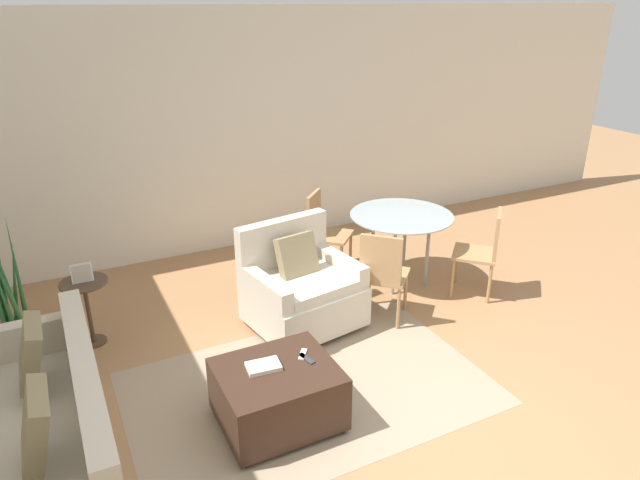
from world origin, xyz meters
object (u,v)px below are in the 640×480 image
book_stack (263,366)px  potted_plant (17,334)px  couch (38,449)px  dining_chair_near_right (485,247)px  tv_remote_primary (303,354)px  dining_chair_near_left (383,271)px  dining_table (401,223)px  tv_remote_secondary (306,359)px  dining_chair_far_left (323,228)px  side_table (87,301)px  ottoman (278,394)px  armchair (301,289)px  picture_frame (82,273)px

book_stack → potted_plant: size_ratio=0.19×
couch → dining_chair_near_right: bearing=10.6°
tv_remote_primary → dining_chair_near_left: 1.41m
potted_plant → couch: bearing=-86.0°
dining_table → tv_remote_secondary: bearing=-140.8°
couch → dining_chair_far_left: size_ratio=2.11×
tv_remote_primary → dining_table: (1.77, 1.38, 0.22)m
dining_chair_near_left → dining_chair_far_left: size_ratio=1.00×
dining_chair_near_right → dining_chair_far_left: same height
book_stack → dining_table: bearing=34.1°
tv_remote_primary → dining_chair_far_left: (1.17, 1.98, 0.06)m
couch → dining_chair_near_right: couch is taller
couch → side_table: 1.66m
ottoman → dining_chair_near_left: (1.40, 0.86, 0.27)m
armchair → picture_frame: bearing=162.8°
potted_plant → picture_frame: 0.69m
couch → picture_frame: bearing=73.9°
tv_remote_secondary → couch: bearing=177.5°
side_table → dining_table: dining_table is taller
tv_remote_secondary → dining_chair_near_left: bearing=35.8°
potted_plant → dining_table: bearing=-2.3°
armchair → tv_remote_secondary: size_ratio=6.64×
picture_frame → dining_chair_far_left: 2.49m
couch → potted_plant: 1.52m
ottoman → potted_plant: potted_plant is taller
armchair → side_table: size_ratio=1.72×
tv_remote_secondary → dining_table: bearing=39.2°
couch → armchair: bearing=25.1°
ottoman → tv_remote_secondary: (0.23, 0.01, 0.21)m
dining_chair_far_left → picture_frame: bearing=-171.2°
dining_table → picture_frame: bearing=175.9°
ottoman → book_stack: 0.24m
book_stack → picture_frame: bearing=121.1°
potted_plant → dining_chair_near_left: size_ratio=1.45×
dining_chair_near_left → dining_chair_far_left: same height
tv_remote_primary → side_table: side_table is taller
picture_frame → dining_table: (3.06, -0.22, -0.01)m
couch → dining_chair_near_left: 3.02m
potted_plant → picture_frame: bearing=7.4°
tv_remote_primary → potted_plant: bearing=140.5°
tv_remote_secondary → tv_remote_primary: bearing=90.6°
armchair → dining_chair_near_right: armchair is taller
tv_remote_secondary → picture_frame: bearing=127.8°
tv_remote_primary → dining_chair_far_left: 2.30m
tv_remote_secondary → dining_chair_far_left: dining_chair_far_left is taller
potted_plant → picture_frame: (0.56, 0.07, 0.39)m
couch → side_table: (0.46, 1.59, 0.11)m
couch → book_stack: bearing=-1.5°
armchair → dining_table: bearing=14.1°
couch → dining_chair_near_right: (4.12, 0.77, 0.21)m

